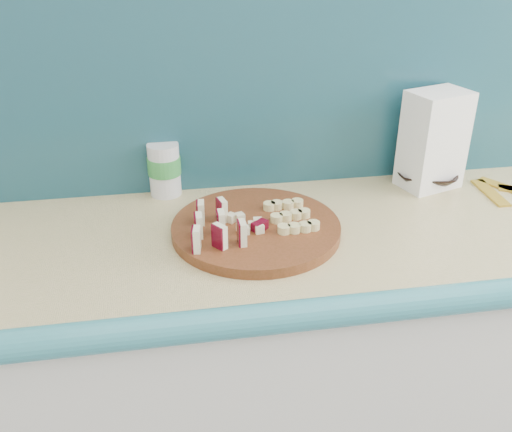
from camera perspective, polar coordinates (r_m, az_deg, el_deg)
name	(u,v)px	position (r m, az deg, el deg)	size (l,w,h in m)	color
kitchen_counter	(404,366)	(1.68, 14.60, -14.33)	(2.20, 0.63, 0.91)	silver
backsplash	(394,87)	(1.57, 13.60, 12.47)	(2.20, 0.02, 0.50)	teal
cutting_board	(256,228)	(1.31, 0.00, -1.24)	(0.39, 0.39, 0.02)	#4C2910
apple_wedges	(214,225)	(1.24, -4.22, -0.94)	(0.12, 0.16, 0.05)	#F2EDC2
apple_chunks	(246,222)	(1.29, -1.02, -0.56)	(0.06, 0.07, 0.02)	beige
banana_slices	(290,216)	(1.32, 3.46, 0.05)	(0.11, 0.15, 0.02)	#DACD85
brown_bowl	(425,176)	(1.62, 16.59, 3.88)	(0.16, 0.16, 0.04)	black
flour_bag	(434,140)	(1.57, 17.33, 7.26)	(0.15, 0.11, 0.26)	white
canister	(164,168)	(1.49, -9.15, 4.72)	(0.09, 0.09, 0.14)	silver
banana_peel	(509,191)	(1.65, 23.98, 2.33)	(0.21, 0.18, 0.01)	gold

